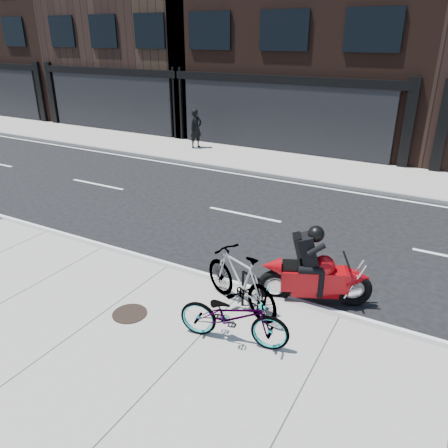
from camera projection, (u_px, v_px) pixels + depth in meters
The scene contains 11 objects.
ground at pixel (211, 239), 11.66m from camera, with size 120.00×120.00×0.00m, color black.
sidewalk_near at pixel (65, 343), 7.62m from camera, with size 60.00×6.00×0.13m, color gray.
sidewalk_far at pixel (307, 167), 17.85m from camera, with size 60.00×3.50×0.13m, color gray.
building_west at pixel (44, 8), 30.41m from camera, with size 10.00×10.00×13.50m, color black.
building_midwest at pixel (161, 17), 26.25m from camera, with size 10.00×10.00×12.00m, color black.
bike_rack at pixel (251, 289), 8.26m from camera, with size 0.45×0.18×0.78m.
bicycle_front at pixel (234, 316), 7.39m from camera, with size 0.68×1.94×1.02m, color gray.
bicycle_rear at pixel (240, 280), 8.31m from camera, with size 0.56×1.99×1.20m, color gray.
motorcycle at pixel (320, 273), 8.60m from camera, with size 2.16×1.20×1.72m.
pedestrian at pixel (196, 128), 20.28m from camera, with size 0.66×0.43×1.80m, color black.
manhole_cover at pixel (130, 314), 8.31m from camera, with size 0.66×0.66×0.01m, color black.
Camera 1 is at (5.42, -9.04, 5.01)m, focal length 35.00 mm.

